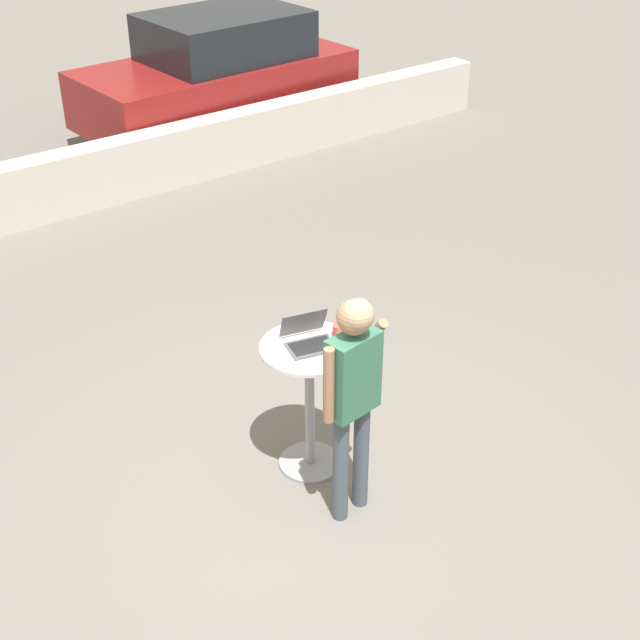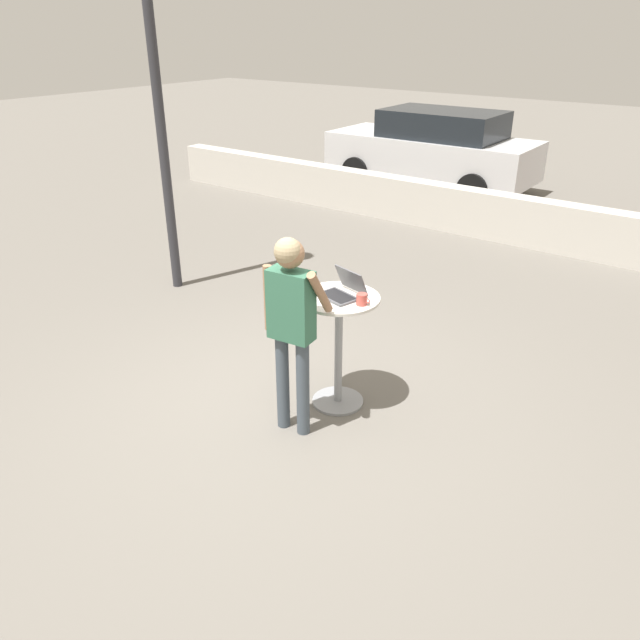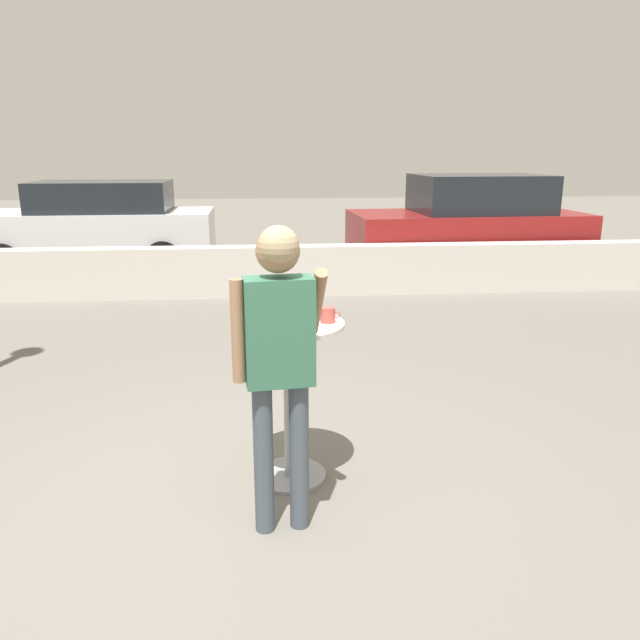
{
  "view_description": "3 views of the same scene",
  "coord_description": "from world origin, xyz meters",
  "px_view_note": "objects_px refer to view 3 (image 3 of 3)",
  "views": [
    {
      "loc": [
        -2.75,
        -3.76,
        4.46
      ],
      "look_at": [
        0.43,
        0.39,
        1.25
      ],
      "focal_mm": 50.0,
      "sensor_mm": 36.0,
      "label": 1
    },
    {
      "loc": [
        3.11,
        -3.59,
        3.19
      ],
      "look_at": [
        0.25,
        0.25,
        0.88
      ],
      "focal_mm": 35.0,
      "sensor_mm": 36.0,
      "label": 2
    },
    {
      "loc": [
        0.2,
        -3.31,
        2.09
      ],
      "look_at": [
        0.52,
        0.16,
        1.14
      ],
      "focal_mm": 35.0,
      "sensor_mm": 36.0,
      "label": 3
    }
  ],
  "objects_px": {
    "laptop": "(290,313)",
    "cafe_table": "(289,380)",
    "parked_car_further_down": "(469,226)",
    "parked_car_near_street": "(96,225)",
    "coffee_mug": "(328,315)",
    "standing_person": "(279,344)"
  },
  "relations": [
    {
      "from": "laptop",
      "to": "cafe_table",
      "type": "bearing_deg",
      "value": -117.72
    },
    {
      "from": "cafe_table",
      "to": "laptop",
      "type": "bearing_deg",
      "value": 62.28
    },
    {
      "from": "cafe_table",
      "to": "parked_car_further_down",
      "type": "height_order",
      "value": "parked_car_further_down"
    },
    {
      "from": "cafe_table",
      "to": "parked_car_further_down",
      "type": "xyz_separation_m",
      "value": [
        3.32,
        6.57,
        0.17
      ]
    },
    {
      "from": "parked_car_near_street",
      "to": "parked_car_further_down",
      "type": "relative_size",
      "value": 1.08
    },
    {
      "from": "laptop",
      "to": "parked_car_further_down",
      "type": "distance_m",
      "value": 7.34
    },
    {
      "from": "coffee_mug",
      "to": "parked_car_further_down",
      "type": "height_order",
      "value": "parked_car_further_down"
    },
    {
      "from": "laptop",
      "to": "parked_car_further_down",
      "type": "height_order",
      "value": "parked_car_further_down"
    },
    {
      "from": "coffee_mug",
      "to": "standing_person",
      "type": "xyz_separation_m",
      "value": [
        -0.31,
        -0.54,
        -0.01
      ]
    },
    {
      "from": "standing_person",
      "to": "parked_car_further_down",
      "type": "xyz_separation_m",
      "value": [
        3.39,
        7.14,
        -0.24
      ]
    },
    {
      "from": "coffee_mug",
      "to": "parked_car_further_down",
      "type": "relative_size",
      "value": 0.03
    },
    {
      "from": "cafe_table",
      "to": "coffee_mug",
      "type": "height_order",
      "value": "coffee_mug"
    },
    {
      "from": "parked_car_near_street",
      "to": "parked_car_further_down",
      "type": "height_order",
      "value": "parked_car_further_down"
    },
    {
      "from": "laptop",
      "to": "parked_car_near_street",
      "type": "relative_size",
      "value": 0.1
    },
    {
      "from": "cafe_table",
      "to": "coffee_mug",
      "type": "bearing_deg",
      "value": -5.84
    },
    {
      "from": "laptop",
      "to": "parked_car_further_down",
      "type": "relative_size",
      "value": 0.1
    },
    {
      "from": "cafe_table",
      "to": "parked_car_near_street",
      "type": "relative_size",
      "value": 0.25
    },
    {
      "from": "parked_car_further_down",
      "to": "laptop",
      "type": "bearing_deg",
      "value": -116.82
    },
    {
      "from": "laptop",
      "to": "parked_car_further_down",
      "type": "bearing_deg",
      "value": 63.18
    },
    {
      "from": "coffee_mug",
      "to": "parked_car_near_street",
      "type": "bearing_deg",
      "value": 113.31
    },
    {
      "from": "laptop",
      "to": "standing_person",
      "type": "distance_m",
      "value": 0.6
    },
    {
      "from": "parked_car_near_street",
      "to": "parked_car_further_down",
      "type": "xyz_separation_m",
      "value": [
        6.45,
        -1.21,
        0.06
      ]
    }
  ]
}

